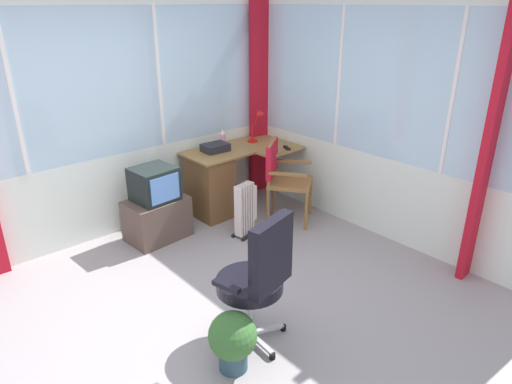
{
  "coord_description": "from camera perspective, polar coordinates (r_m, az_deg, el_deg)",
  "views": [
    {
      "loc": [
        -1.81,
        -2.56,
        2.43
      ],
      "look_at": [
        0.93,
        0.55,
        0.69
      ],
      "focal_mm": 32.02,
      "sensor_mm": 36.0,
      "label": 1
    }
  ],
  "objects": [
    {
      "name": "wooden_armchair",
      "position": [
        5.28,
        2.99,
        2.66
      ],
      "size": [
        0.67,
        0.67,
        0.96
      ],
      "color": "olive",
      "rests_on": "ground"
    },
    {
      "name": "curtain_east_far",
      "position": [
        4.43,
        27.11,
        4.61
      ],
      "size": [
        0.29,
        0.09,
        2.47
      ],
      "primitive_type": "cube",
      "rotation": [
        0.0,
        0.0,
        0.08
      ],
      "color": "red",
      "rests_on": "ground"
    },
    {
      "name": "desk",
      "position": [
        5.51,
        -5.32,
        1.28
      ],
      "size": [
        1.32,
        0.85,
        0.77
      ],
      "color": "olive",
      "rests_on": "ground"
    },
    {
      "name": "paper_tray",
      "position": [
        5.48,
        -5.11,
        5.56
      ],
      "size": [
        0.31,
        0.24,
        0.09
      ],
      "primitive_type": "cube",
      "rotation": [
        0.0,
        0.0,
        -0.04
      ],
      "color": "#23232B",
      "rests_on": "desk"
    },
    {
      "name": "tv_on_stand",
      "position": [
        5.05,
        -12.33,
        -1.91
      ],
      "size": [
        0.67,
        0.49,
        0.82
      ],
      "color": "brown",
      "rests_on": "ground"
    },
    {
      "name": "curtain_corner",
      "position": [
        6.03,
        0.47,
        11.38
      ],
      "size": [
        0.29,
        0.1,
        2.47
      ],
      "primitive_type": "cube",
      "rotation": [
        0.0,
        0.0,
        -0.12
      ],
      "color": "red",
      "rests_on": "ground"
    },
    {
      "name": "spray_bottle",
      "position": [
        5.63,
        -4.18,
        6.7
      ],
      "size": [
        0.06,
        0.06,
        0.22
      ],
      "color": "pink",
      "rests_on": "desk"
    },
    {
      "name": "east_window_panel",
      "position": [
        4.95,
        16.19,
        8.49
      ],
      "size": [
        0.07,
        3.89,
        2.57
      ],
      "color": "white",
      "rests_on": "ground"
    },
    {
      "name": "potted_plant",
      "position": [
        3.34,
        -2.92,
        -17.85
      ],
      "size": [
        0.35,
        0.35,
        0.46
      ],
      "color": "#2E4D58",
      "rests_on": "ground"
    },
    {
      "name": "office_chair",
      "position": [
        3.33,
        0.34,
        -10.2
      ],
      "size": [
        0.63,
        0.56,
        1.07
      ],
      "color": "#B7B7BF",
      "rests_on": "ground"
    },
    {
      "name": "ground",
      "position": [
        3.98,
        -5.0,
        -15.4
      ],
      "size": [
        5.47,
        4.89,
        0.06
      ],
      "primitive_type": "cube",
      "color": "gray"
    },
    {
      "name": "space_heater",
      "position": [
        5.03,
        -1.26,
        -2.13
      ],
      "size": [
        0.33,
        0.22,
        0.61
      ],
      "color": "silver",
      "rests_on": "ground"
    },
    {
      "name": "north_window_panel",
      "position": [
        5.02,
        -19.28,
        8.3
      ],
      "size": [
        4.47,
        0.07,
        2.57
      ],
      "color": "white",
      "rests_on": "ground"
    },
    {
      "name": "tv_remote",
      "position": [
        5.57,
        3.88,
        5.52
      ],
      "size": [
        0.1,
        0.16,
        0.02
      ],
      "primitive_type": "cube",
      "rotation": [
        0.0,
        0.0,
        -0.4
      ],
      "color": "black",
      "rests_on": "desk"
    },
    {
      "name": "desk_lamp",
      "position": [
        5.79,
        0.43,
        8.96
      ],
      "size": [
        0.24,
        0.21,
        0.42
      ],
      "color": "red",
      "rests_on": "desk"
    }
  ]
}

